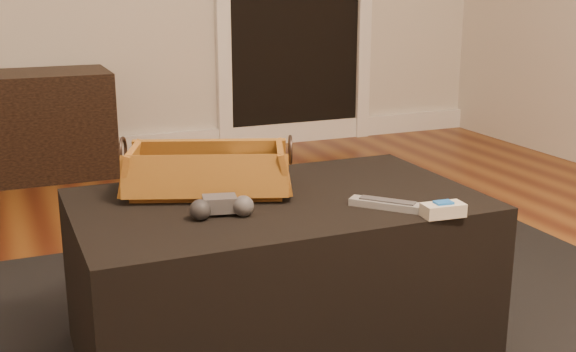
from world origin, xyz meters
name	(u,v)px	position (x,y,z in m)	size (l,w,h in m)	color
baseboard	(76,151)	(0.00, 2.73, 0.06)	(5.00, 0.04, 0.12)	white
ottoman	(278,276)	(0.23, 0.37, 0.22)	(1.00, 0.60, 0.42)	black
tv_remote	(199,184)	(0.06, 0.47, 0.46)	(0.22, 0.05, 0.02)	black
cloth_bundle	(252,171)	(0.20, 0.47, 0.48)	(0.12, 0.08, 0.06)	#C8AE8B
wicker_basket	(208,174)	(0.09, 0.48, 0.48)	(0.47, 0.35, 0.15)	#A06424
game_controller	(221,206)	(0.06, 0.28, 0.46)	(0.15, 0.09, 0.05)	#3E3E42
silver_remote	(387,204)	(0.44, 0.19, 0.44)	(0.15, 0.16, 0.02)	#94969A
cream_gadget	(443,210)	(0.53, 0.08, 0.45)	(0.10, 0.06, 0.04)	beige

